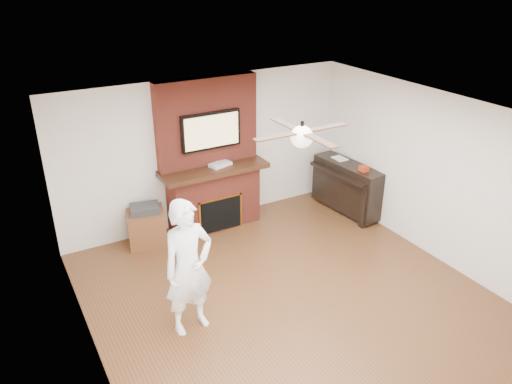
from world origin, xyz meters
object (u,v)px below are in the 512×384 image
person (189,268)px  side_table (146,226)px  fireplace (211,170)px  piano (347,186)px

person → side_table: person is taller
fireplace → side_table: size_ratio=3.66×
person → fireplace: bearing=52.5°
person → side_table: 2.31m
person → piano: person is taller
fireplace → piano: 2.45m
fireplace → piano: bearing=-18.3°
side_table → piano: piano is taller
side_table → piano: size_ratio=0.48×
person → piano: bearing=16.2°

